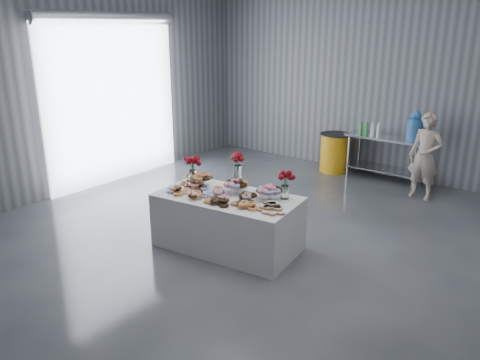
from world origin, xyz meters
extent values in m
plane|color=#36383E|center=(0.00, 0.00, 0.00)|extent=(9.00, 9.00, 0.00)
cube|color=slate|center=(0.00, 4.50, 2.00)|extent=(8.00, 0.04, 4.00)
cube|color=slate|center=(-4.00, 0.00, 2.00)|extent=(0.04, 9.00, 4.00)
cube|color=white|center=(-3.94, 1.00, 1.50)|extent=(0.05, 3.00, 3.00)
cylinder|color=silver|center=(-3.90, 1.00, 3.05)|extent=(0.24, 3.00, 0.24)
cube|color=white|center=(-0.28, -0.03, 0.38)|extent=(2.01, 1.24, 0.75)
cube|color=silver|center=(0.30, 4.10, 0.88)|extent=(1.50, 0.60, 0.04)
cube|color=silver|center=(0.30, 4.10, 0.25)|extent=(1.40, 0.55, 0.03)
cylinder|color=silver|center=(-0.35, 3.85, 0.43)|extent=(0.04, 0.04, 0.86)
cylinder|color=silver|center=(0.95, 3.85, 0.43)|extent=(0.04, 0.04, 0.86)
cylinder|color=silver|center=(-0.35, 4.35, 0.43)|extent=(0.04, 0.04, 0.86)
cylinder|color=silver|center=(0.95, 4.35, 0.43)|extent=(0.04, 0.04, 0.86)
cylinder|color=silver|center=(-0.84, 0.04, 0.81)|extent=(0.06, 0.06, 0.12)
cylinder|color=silver|center=(-0.84, 0.04, 0.88)|extent=(0.36, 0.36, 0.01)
cylinder|color=silver|center=(-0.25, 0.12, 0.81)|extent=(0.06, 0.06, 0.12)
cylinder|color=silver|center=(-0.25, 0.12, 0.88)|extent=(0.36, 0.36, 0.01)
cylinder|color=silver|center=(0.25, 0.19, 0.81)|extent=(0.06, 0.06, 0.12)
cylinder|color=silver|center=(0.25, 0.19, 0.88)|extent=(0.36, 0.36, 0.01)
cylinder|color=white|center=(-1.05, 0.12, 0.84)|extent=(0.11, 0.11, 0.18)
cylinder|color=#1E5919|center=(-1.05, 0.12, 0.97)|extent=(0.04, 0.04, 0.18)
cylinder|color=white|center=(0.38, 0.35, 0.84)|extent=(0.11, 0.11, 0.18)
cylinder|color=#1E5919|center=(0.38, 0.35, 0.97)|extent=(0.04, 0.04, 0.18)
cylinder|color=silver|center=(-0.37, 0.31, 0.82)|extent=(0.14, 0.14, 0.15)
cylinder|color=white|center=(-0.37, 0.31, 0.99)|extent=(0.11, 0.11, 0.18)
cylinder|color=#1E5919|center=(-0.37, 0.31, 1.12)|extent=(0.04, 0.04, 0.18)
cylinder|color=#3F84D7|center=(0.80, 4.10, 1.10)|extent=(0.28, 0.28, 0.40)
sphere|color=#3F84D7|center=(0.80, 4.10, 1.36)|extent=(0.20, 0.20, 0.20)
imported|color=#CC8C93|center=(1.19, 3.59, 0.76)|extent=(0.59, 0.41, 1.53)
cylinder|color=orange|center=(-0.78, 4.10, 0.39)|extent=(0.58, 0.58, 0.79)
cylinder|color=black|center=(-0.78, 4.10, 0.80)|extent=(0.63, 0.63, 0.02)
camera|label=1|loc=(3.46, -4.57, 2.92)|focal=35.00mm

